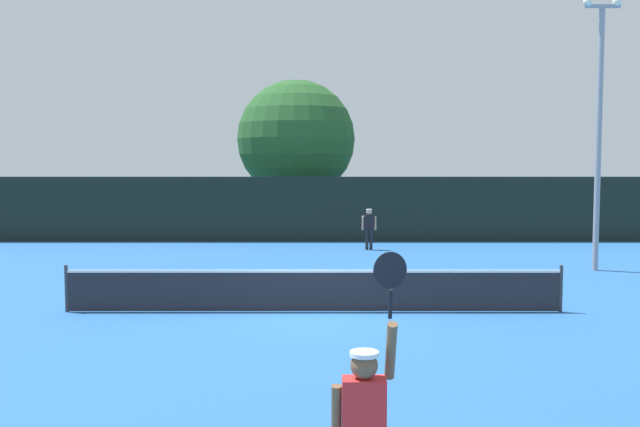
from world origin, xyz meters
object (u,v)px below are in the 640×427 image
object	(u,v)px
tennis_ball	(280,288)
large_tree	(295,139)
player_receiving	(369,225)
parked_car_near	(160,214)
light_pole	(599,117)
parked_car_far	(496,211)
parked_car_mid	(345,211)
player_serving	(365,416)

from	to	relation	value
tennis_ball	large_tree	xyz separation A→B (m)	(-0.13, 15.87, 4.55)
player_receiving	parked_car_near	world-z (taller)	parked_car_near
large_tree	light_pole	bearing A→B (deg)	-51.69
parked_car_far	parked_car_mid	bearing A→B (deg)	-178.24
parked_car_mid	tennis_ball	bearing A→B (deg)	-91.91
light_pole	parked_car_mid	bearing A→B (deg)	114.46
player_serving	large_tree	size ratio (longest dim) A/B	0.34
tennis_ball	player_receiving	bearing A→B (deg)	70.95
player_receiving	parked_car_far	xyz separation A→B (m)	(7.77, 10.81, -0.20)
large_tree	parked_car_near	bearing A→B (deg)	165.93
tennis_ball	large_tree	distance (m)	16.51
parked_car_mid	light_pole	bearing A→B (deg)	-60.16
parked_car_mid	parked_car_far	xyz separation A→B (m)	(8.26, 0.07, 0.00)
player_receiving	parked_car_far	size ratio (longest dim) A/B	0.38
player_serving	large_tree	distance (m)	28.52
player_serving	light_pole	world-z (taller)	light_pole
player_serving	parked_car_mid	size ratio (longest dim) A/B	0.59
player_serving	player_receiving	size ratio (longest dim) A/B	1.61
light_pole	large_tree	distance (m)	15.95
parked_car_near	parked_car_mid	size ratio (longest dim) A/B	0.98
parked_car_far	parked_car_near	bearing A→B (deg)	-173.12
player_serving	large_tree	xyz separation A→B (m)	(-1.58, 28.27, 3.44)
tennis_ball	parked_car_mid	size ratio (longest dim) A/B	0.02
player_serving	parked_car_near	xyz separation A→B (m)	(-8.74, 30.06, -0.37)
light_pole	parked_car_far	bearing A→B (deg)	86.50
tennis_ball	parked_car_far	bearing A→B (deg)	61.06
parked_car_near	player_serving	bearing A→B (deg)	-70.94
light_pole	player_serving	bearing A→B (deg)	-117.81
tennis_ball	light_pole	bearing A→B (deg)	18.95
player_serving	player_receiving	world-z (taller)	player_serving
light_pole	parked_car_near	distance (m)	22.62
player_receiving	tennis_ball	world-z (taller)	player_receiving
player_serving	tennis_ball	size ratio (longest dim) A/B	37.89
player_serving	tennis_ball	distance (m)	12.54
tennis_ball	parked_car_near	xyz separation A→B (m)	(-7.29, 17.66, 0.74)
light_pole	parked_car_near	world-z (taller)	light_pole
large_tree	player_serving	bearing A→B (deg)	-86.80
large_tree	parked_car_mid	size ratio (longest dim) A/B	1.72
parked_car_mid	parked_car_near	bearing A→B (deg)	-164.78
large_tree	parked_car_far	distance (m)	12.05
player_serving	light_pole	size ratio (longest dim) A/B	0.30
parked_car_near	parked_car_far	distance (m)	18.12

